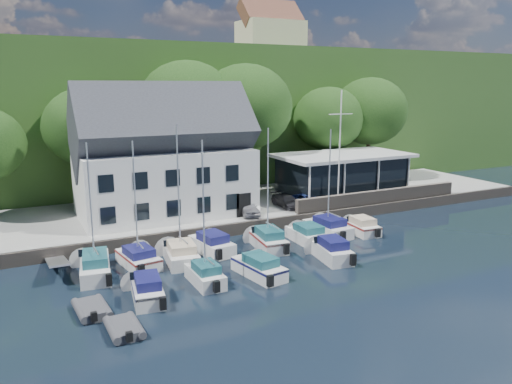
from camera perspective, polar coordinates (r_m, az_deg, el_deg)
ground at (r=32.61m, az=10.52°, el=-9.30°), size 180.00×180.00×0.00m
quay at (r=46.91m, az=-2.34°, el=-1.79°), size 60.00×13.00×1.00m
quay_face at (r=41.26m, az=1.36°, el=-3.74°), size 60.00×0.30×1.00m
hillside at (r=88.13m, az=-14.47°, el=9.34°), size 160.00×75.00×16.00m
field_patch at (r=97.84m, az=-11.03°, el=14.52°), size 50.00×30.00×0.30m
farmhouse at (r=86.59m, az=1.68°, el=17.68°), size 10.40×7.00×8.20m
harbor_building at (r=42.68m, az=-10.46°, el=3.26°), size 14.40×8.20×8.70m
club_pavilion at (r=50.55m, az=9.80°, el=2.02°), size 13.20×7.20×4.10m
seawall at (r=47.91m, az=13.94°, el=-0.49°), size 18.00×0.50×1.20m
gangway at (r=35.19m, az=-21.76°, el=-8.36°), size 1.20×6.00×1.40m
car_silver at (r=42.28m, az=-0.96°, el=-1.78°), size 2.02×3.80×1.23m
car_white at (r=43.22m, az=-1.27°, el=-1.47°), size 1.34×3.75×1.23m
car_dgrey at (r=45.07m, az=3.52°, el=-1.01°), size 1.55×3.80×1.10m
car_blue at (r=45.30m, az=5.89°, el=-0.92°), size 2.13×3.71×1.19m
flagpole at (r=45.15m, az=9.53°, el=4.84°), size 2.48×0.20×10.35m
tree_1 at (r=47.53m, az=-18.60°, el=4.88°), size 7.75×7.75×10.59m
tree_2 at (r=49.63m, az=-7.75°, el=7.17°), size 9.61×9.61×13.14m
tree_3 at (r=50.50m, az=-1.19°, el=7.21°), size 9.42×9.42×12.88m
tree_4 at (r=56.18m, az=8.20°, el=6.44°), size 7.76×7.76×10.61m
tree_5 at (r=59.52m, az=12.81°, el=7.08°), size 8.52×8.52×11.64m
boat_r1_0 at (r=32.24m, az=-18.39°, el=-1.19°), size 2.89×7.10×9.44m
boat_r1_1 at (r=33.24m, az=-13.60°, el=-1.46°), size 2.79×5.75×8.37m
boat_r1_2 at (r=33.43m, az=-8.82°, el=-0.81°), size 2.92×6.28×8.78m
boat_r1_3 at (r=36.06m, az=-5.09°, el=-5.74°), size 2.79×5.93×1.52m
boat_r1_4 at (r=35.88m, az=1.37°, el=0.79°), size 2.61×6.33×9.47m
boat_r1_5 at (r=38.54m, az=5.86°, el=-4.66°), size 2.19×5.50×1.40m
boat_r1_6 at (r=39.51m, az=8.37°, el=1.57°), size 2.66×6.24×9.27m
boat_r1_7 at (r=41.40m, az=11.89°, el=-3.69°), size 2.26×5.21×1.37m
boat_r2_0 at (r=29.14m, az=-12.38°, el=-10.53°), size 2.49×5.81×1.44m
boat_r2_1 at (r=29.55m, az=-6.00°, el=-2.75°), size 1.68×4.91×8.49m
boat_r2_2 at (r=31.68m, az=0.32°, el=-8.36°), size 2.72×6.03×1.42m
boat_r2_3 at (r=34.93m, az=8.57°, el=-6.38°), size 2.59×5.72×1.57m
dinghy_0 at (r=28.31m, az=-18.26°, el=-12.44°), size 1.88×2.94×0.66m
dinghy_1 at (r=25.90m, az=-14.85°, el=-14.65°), size 1.68×2.75×0.63m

